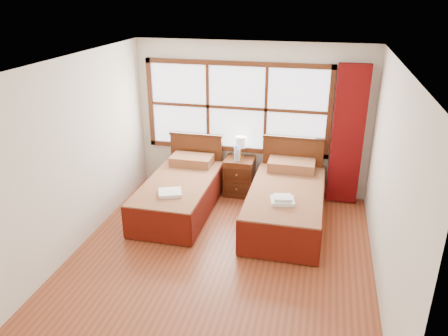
# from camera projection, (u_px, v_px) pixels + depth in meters

# --- Properties ---
(floor) EXTENTS (4.50, 4.50, 0.00)m
(floor) POSITION_uv_depth(u_px,v_px,m) (221.00, 257.00, 5.91)
(floor) COLOR brown
(floor) RESTS_ON ground
(ceiling) EXTENTS (4.50, 4.50, 0.00)m
(ceiling) POSITION_uv_depth(u_px,v_px,m) (220.00, 63.00, 4.91)
(ceiling) COLOR white
(ceiling) RESTS_ON wall_back
(wall_back) EXTENTS (4.00, 0.00, 4.00)m
(wall_back) POSITION_uv_depth(u_px,v_px,m) (251.00, 119.00, 7.44)
(wall_back) COLOR silver
(wall_back) RESTS_ON floor
(wall_left) EXTENTS (0.00, 4.50, 4.50)m
(wall_left) POSITION_uv_depth(u_px,v_px,m) (75.00, 156.00, 5.83)
(wall_left) COLOR silver
(wall_left) RESTS_ON floor
(wall_right) EXTENTS (0.00, 4.50, 4.50)m
(wall_right) POSITION_uv_depth(u_px,v_px,m) (390.00, 184.00, 4.99)
(wall_right) COLOR silver
(wall_right) RESTS_ON floor
(window) EXTENTS (3.16, 0.06, 1.56)m
(window) POSITION_uv_depth(u_px,v_px,m) (237.00, 108.00, 7.38)
(window) COLOR white
(window) RESTS_ON wall_back
(curtain) EXTENTS (0.50, 0.16, 2.30)m
(curtain) POSITION_uv_depth(u_px,v_px,m) (347.00, 136.00, 7.02)
(curtain) COLOR #690A0B
(curtain) RESTS_ON wall_back
(bed_left) EXTENTS (1.04, 2.06, 1.01)m
(bed_left) POSITION_uv_depth(u_px,v_px,m) (180.00, 192.00, 7.07)
(bed_left) COLOR #3A1B0C
(bed_left) RESTS_ON floor
(bed_right) EXTENTS (1.11, 2.15, 1.08)m
(bed_right) POSITION_uv_depth(u_px,v_px,m) (286.00, 202.00, 6.70)
(bed_right) COLOR #3A1B0C
(bed_right) RESTS_ON floor
(nightstand) EXTENTS (0.50, 0.49, 0.66)m
(nightstand) POSITION_uv_depth(u_px,v_px,m) (239.00, 177.00, 7.61)
(nightstand) COLOR #512611
(nightstand) RESTS_ON floor
(towels_left) EXTENTS (0.42, 0.40, 0.05)m
(towels_left) POSITION_uv_depth(u_px,v_px,m) (170.00, 193.00, 6.47)
(towels_left) COLOR white
(towels_left) RESTS_ON bed_left
(towels_right) EXTENTS (0.38, 0.34, 0.10)m
(towels_right) POSITION_uv_depth(u_px,v_px,m) (283.00, 200.00, 6.13)
(towels_right) COLOR white
(towels_right) RESTS_ON bed_right
(lamp) EXTENTS (0.19, 0.19, 0.37)m
(lamp) POSITION_uv_depth(u_px,v_px,m) (241.00, 143.00, 7.47)
(lamp) COLOR gold
(lamp) RESTS_ON nightstand
(bottle_near) EXTENTS (0.07, 0.07, 0.26)m
(bottle_near) POSITION_uv_depth(u_px,v_px,m) (236.00, 154.00, 7.35)
(bottle_near) COLOR silver
(bottle_near) RESTS_ON nightstand
(bottle_far) EXTENTS (0.06, 0.06, 0.24)m
(bottle_far) POSITION_uv_depth(u_px,v_px,m) (238.00, 155.00, 7.37)
(bottle_far) COLOR silver
(bottle_far) RESTS_ON nightstand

